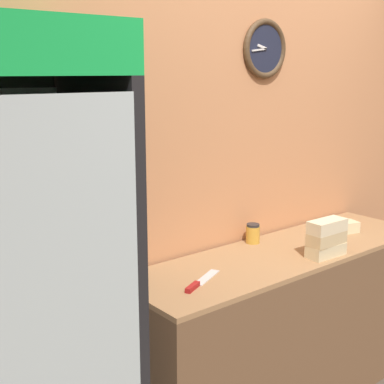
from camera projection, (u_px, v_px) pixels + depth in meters
wall_back at (245, 161)px, 3.06m from camera, size 5.20×0.09×2.70m
prep_counter at (283, 326)px, 3.02m from camera, size 1.93×0.56×0.90m
beverage_cooler at (3, 283)px, 1.94m from camera, size 0.79×0.63×2.02m
sandwich_stack_bottom at (326, 250)px, 2.83m from camera, size 0.23×0.11×0.07m
sandwich_stack_middle at (327, 238)px, 2.81m from camera, size 0.22×0.10×0.07m
sandwich_stack_top at (327, 226)px, 2.80m from camera, size 0.23×0.10×0.07m
sandwich_flat_left at (339, 228)px, 3.23m from camera, size 0.25×0.16×0.07m
chefs_knife at (198, 283)px, 2.45m from camera, size 0.30×0.16×0.02m
condiment_jar at (253, 234)px, 3.04m from camera, size 0.08×0.08×0.11m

